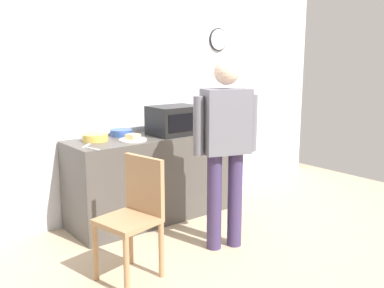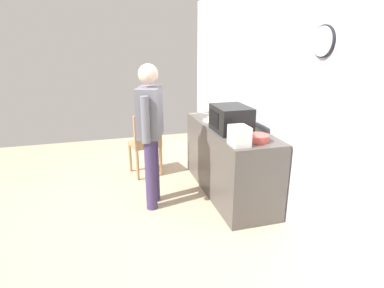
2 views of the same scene
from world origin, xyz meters
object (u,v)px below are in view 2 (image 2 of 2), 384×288
(toaster, at_px, (239,136))
(fork_utensil, at_px, (205,113))
(microwave, at_px, (231,119))
(salad_bowl, at_px, (220,113))
(spoon_utensil, at_px, (194,114))
(sandwich_plate, at_px, (213,120))
(cereal_bowl, at_px, (236,118))
(person_standing, at_px, (150,126))
(wooden_chair, at_px, (146,142))
(mixing_bowl, at_px, (258,138))

(toaster, distance_m, fork_utensil, 1.51)
(microwave, bearing_deg, salad_bowl, 167.44)
(salad_bowl, relative_size, spoon_utensil, 1.46)
(sandwich_plate, xyz_separation_m, spoon_utensil, (-0.48, -0.12, -0.02))
(spoon_utensil, bearing_deg, cereal_bowl, 38.96)
(microwave, relative_size, person_standing, 0.30)
(sandwich_plate, bearing_deg, spoon_utensil, -165.77)
(microwave, distance_m, wooden_chair, 1.44)
(mixing_bowl, distance_m, toaster, 0.26)
(salad_bowl, distance_m, fork_utensil, 0.25)
(person_standing, bearing_deg, microwave, 82.09)
(sandwich_plate, distance_m, cereal_bowl, 0.31)
(salad_bowl, xyz_separation_m, person_standing, (0.69, -1.11, 0.06))
(salad_bowl, bearing_deg, sandwich_plate, -36.10)
(person_standing, bearing_deg, sandwich_plate, 113.89)
(toaster, relative_size, wooden_chair, 0.23)
(spoon_utensil, xyz_separation_m, person_standing, (0.88, -0.77, 0.09))
(sandwich_plate, height_order, fork_utensil, sandwich_plate)
(spoon_utensil, bearing_deg, microwave, 8.69)
(microwave, height_order, sandwich_plate, microwave)
(mixing_bowl, relative_size, fork_utensil, 1.42)
(wooden_chair, bearing_deg, salad_bowl, 79.21)
(microwave, xyz_separation_m, spoon_utensil, (-1.01, -0.15, -0.15))
(mixing_bowl, height_order, fork_utensil, mixing_bowl)
(sandwich_plate, bearing_deg, fork_utensil, 175.51)
(wooden_chair, bearing_deg, person_standing, -3.49)
(cereal_bowl, bearing_deg, person_standing, -73.53)
(wooden_chair, bearing_deg, microwave, 40.55)
(fork_utensil, bearing_deg, salad_bowl, 45.34)
(microwave, bearing_deg, person_standing, -97.91)
(salad_bowl, xyz_separation_m, cereal_bowl, (0.34, 0.09, -0.00))
(toaster, distance_m, person_standing, 1.03)
(salad_bowl, relative_size, toaster, 1.12)
(sandwich_plate, height_order, toaster, toaster)
(salad_bowl, bearing_deg, mixing_bowl, -2.62)
(microwave, bearing_deg, mixing_bowl, 15.54)
(sandwich_plate, relative_size, cereal_bowl, 1.21)
(cereal_bowl, xyz_separation_m, wooden_chair, (-0.54, -1.14, -0.40))
(fork_utensil, xyz_separation_m, person_standing, (0.86, -0.93, 0.09))
(spoon_utensil, height_order, wooden_chair, wooden_chair)
(salad_bowl, height_order, fork_utensil, salad_bowl)
(cereal_bowl, height_order, spoon_utensil, cereal_bowl)
(wooden_chair, bearing_deg, mixing_bowl, 34.19)
(cereal_bowl, xyz_separation_m, spoon_utensil, (-0.53, -0.43, -0.03))
(cereal_bowl, bearing_deg, wooden_chair, -115.12)
(microwave, bearing_deg, wooden_chair, -139.45)
(microwave, distance_m, mixing_bowl, 0.48)
(sandwich_plate, bearing_deg, microwave, 3.42)
(sandwich_plate, xyz_separation_m, toaster, (1.04, -0.09, 0.08))
(microwave, relative_size, wooden_chair, 0.53)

